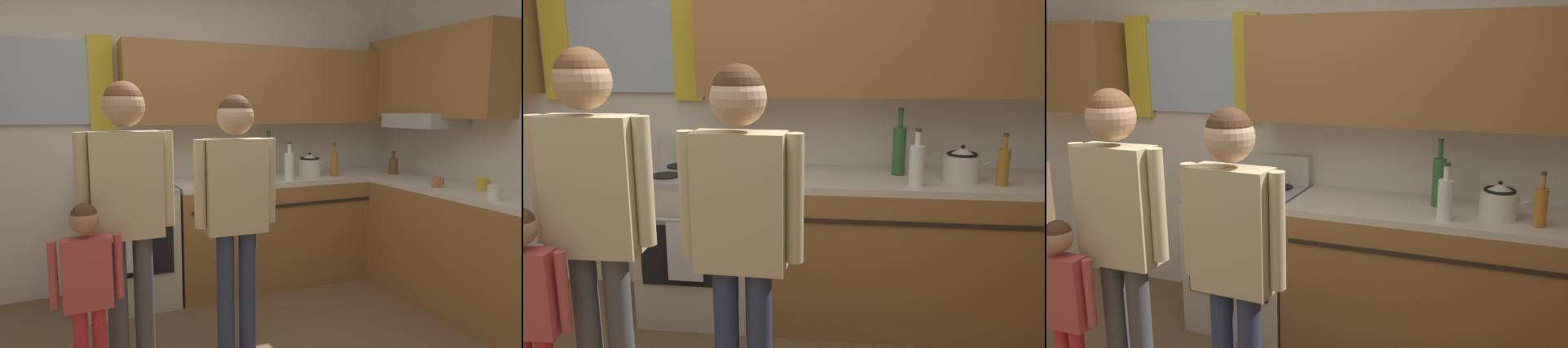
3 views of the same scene
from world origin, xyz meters
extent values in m
cube|color=silver|center=(0.00, 1.90, 1.30)|extent=(4.60, 0.10, 2.60)
cube|color=silver|center=(-0.86, 1.83, 1.67)|extent=(0.70, 0.03, 0.62)
cube|color=yellow|center=(-1.29, 1.82, 1.67)|extent=(0.18, 0.04, 0.72)
cube|color=yellow|center=(-0.42, 1.82, 1.67)|extent=(0.18, 0.04, 0.72)
cube|color=#9E6B38|center=(1.01, 1.69, 1.67)|extent=(2.59, 0.32, 0.64)
cube|color=#9E6B38|center=(1.18, 1.54, 0.43)|extent=(2.24, 0.62, 0.86)
cube|color=beige|center=(1.18, 1.54, 0.88)|extent=(2.24, 0.62, 0.04)
cube|color=#2D2319|center=(1.18, 1.23, 0.72)|extent=(2.12, 0.01, 0.02)
cube|color=beige|center=(-0.28, 1.54, 0.43)|extent=(0.66, 0.62, 0.86)
cube|color=black|center=(-0.28, 1.23, 0.48)|extent=(0.54, 0.01, 0.36)
cylinder|color=#ADADB2|center=(-0.28, 1.20, 0.70)|extent=(0.54, 0.02, 0.02)
cube|color=#ADADB2|center=(-0.28, 1.54, 0.88)|extent=(0.66, 0.62, 0.04)
cube|color=beige|center=(-0.28, 1.81, 1.00)|extent=(0.66, 0.08, 0.20)
cylinder|color=black|center=(-0.45, 1.40, 0.91)|extent=(0.17, 0.17, 0.01)
cylinder|color=black|center=(-0.12, 1.40, 0.91)|extent=(0.17, 0.17, 0.01)
cylinder|color=black|center=(-0.45, 1.68, 0.91)|extent=(0.17, 0.17, 0.01)
cylinder|color=black|center=(-0.12, 1.68, 0.91)|extent=(0.17, 0.17, 0.01)
cube|color=silver|center=(-0.28, 1.19, 0.52)|extent=(0.20, 0.02, 0.34)
cylinder|color=white|center=(0.97, 1.34, 1.01)|extent=(0.08, 0.08, 0.22)
cylinder|color=white|center=(0.97, 1.34, 1.16)|extent=(0.03, 0.03, 0.08)
cylinder|color=#3F382D|center=(0.97, 1.34, 1.21)|extent=(0.03, 0.03, 0.02)
cylinder|color=#2D6633|center=(0.91, 1.61, 1.04)|extent=(0.08, 0.08, 0.28)
cylinder|color=#2D6633|center=(0.91, 1.61, 1.23)|extent=(0.03, 0.03, 0.10)
cylinder|color=#3F382D|center=(0.91, 1.61, 1.29)|extent=(0.03, 0.03, 0.02)
cylinder|color=#B27223|center=(1.44, 1.40, 1.00)|extent=(0.06, 0.06, 0.20)
cylinder|color=#B27223|center=(1.44, 1.40, 1.14)|extent=(0.02, 0.02, 0.07)
cylinder|color=#3F382D|center=(1.44, 1.40, 1.18)|extent=(0.03, 0.03, 0.02)
cylinder|color=silver|center=(1.24, 1.48, 0.97)|extent=(0.20, 0.20, 0.14)
cone|color=silver|center=(1.24, 1.48, 1.06)|extent=(0.18, 0.18, 0.05)
sphere|color=black|center=(1.24, 1.48, 1.09)|extent=(0.02, 0.02, 0.02)
cone|color=silver|center=(1.37, 1.48, 1.00)|extent=(0.09, 0.04, 0.07)
torus|color=black|center=(1.24, 1.48, 1.05)|extent=(0.17, 0.17, 0.02)
cylinder|color=#4C4C51|center=(-0.34, 0.48, 0.40)|extent=(0.11, 0.11, 0.79)
cylinder|color=#4C4C51|center=(-0.48, 0.48, 0.40)|extent=(0.11, 0.11, 0.79)
cube|color=#D1BC8C|center=(-0.41, 0.48, 1.08)|extent=(0.37, 0.16, 0.56)
cylinder|color=#D1BC8C|center=(-0.20, 0.48, 1.10)|extent=(0.07, 0.07, 0.52)
cylinder|color=#D1BC8C|center=(-0.63, 0.47, 1.10)|extent=(0.07, 0.07, 0.52)
sphere|color=tan|center=(-0.41, 0.48, 1.49)|extent=(0.22, 0.22, 0.22)
sphere|color=brown|center=(-0.41, 0.48, 1.51)|extent=(0.20, 0.20, 0.20)
cube|color=#D1BC8C|center=(0.19, 0.46, 1.03)|extent=(0.36, 0.16, 0.54)
cylinder|color=#D1BC8C|center=(0.40, 0.45, 1.06)|extent=(0.07, 0.07, 0.50)
cylinder|color=#D1BC8C|center=(-0.02, 0.47, 1.06)|extent=(0.07, 0.07, 0.50)
sphere|color=#DBAD84|center=(0.19, 0.46, 1.43)|extent=(0.21, 0.21, 0.21)
sphere|color=#4C2D19|center=(0.19, 0.46, 1.46)|extent=(0.19, 0.19, 0.19)
cube|color=#BF4C47|center=(-0.63, 0.32, 0.68)|extent=(0.23, 0.11, 0.36)
cylinder|color=#BF4C47|center=(-0.49, 0.32, 0.69)|extent=(0.04, 0.04, 0.33)
camera|label=1|loc=(-0.70, -2.00, 1.46)|focal=31.87mm
camera|label=2|loc=(0.56, -1.33, 1.56)|focal=34.24mm
camera|label=3|loc=(1.21, -1.37, 1.75)|focal=35.69mm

